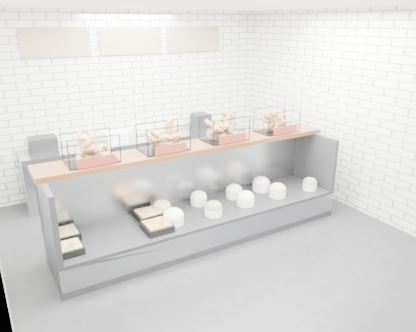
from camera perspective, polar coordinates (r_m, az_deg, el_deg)
ground at (r=5.49m, az=1.04°, el=-11.06°), size 5.50×5.50×0.00m
room_shell at (r=5.30m, az=-2.30°, el=11.52°), size 5.02×5.51×3.01m
display_case at (r=5.60m, az=-0.75°, el=-6.61°), size 4.00×0.90×1.20m
bagel_shelf at (r=5.36m, az=-1.83°, el=4.28°), size 4.10×0.50×0.40m
prep_counter at (r=7.29m, az=-9.07°, el=0.67°), size 4.00×0.60×1.20m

